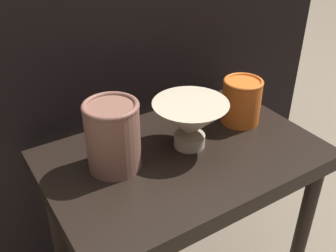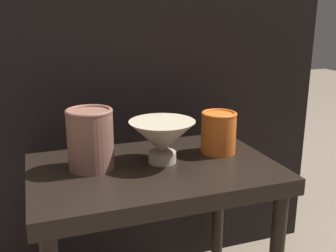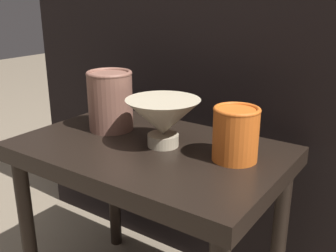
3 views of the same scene
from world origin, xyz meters
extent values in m
cube|color=black|center=(0.00, 0.00, 0.43)|extent=(0.60, 0.39, 0.04)
cylinder|color=black|center=(0.27, -0.16, 0.21)|extent=(0.04, 0.04, 0.41)
cylinder|color=black|center=(-0.27, 0.16, 0.21)|extent=(0.04, 0.04, 0.41)
cylinder|color=black|center=(0.27, 0.16, 0.21)|extent=(0.04, 0.04, 0.41)
cube|color=black|center=(0.00, 0.49, 0.43)|extent=(1.28, 0.50, 0.86)
cylinder|color=#C1B293|center=(0.03, 0.02, 0.47)|extent=(0.07, 0.07, 0.03)
cone|color=#C1B293|center=(0.03, 0.02, 0.52)|extent=(0.17, 0.17, 0.08)
cylinder|color=brown|center=(-0.15, 0.04, 0.53)|extent=(0.11, 0.11, 0.14)
torus|color=brown|center=(-0.15, 0.04, 0.60)|extent=(0.11, 0.11, 0.01)
cylinder|color=orange|center=(0.19, 0.04, 0.51)|extent=(0.09, 0.09, 0.11)
torus|color=orange|center=(0.19, 0.04, 0.56)|extent=(0.10, 0.10, 0.01)
camera|label=1|loc=(-0.40, -0.58, 0.96)|focal=42.00mm
camera|label=2|loc=(-0.27, -0.87, 0.82)|focal=42.00mm
camera|label=3|loc=(0.50, -0.65, 0.78)|focal=42.00mm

